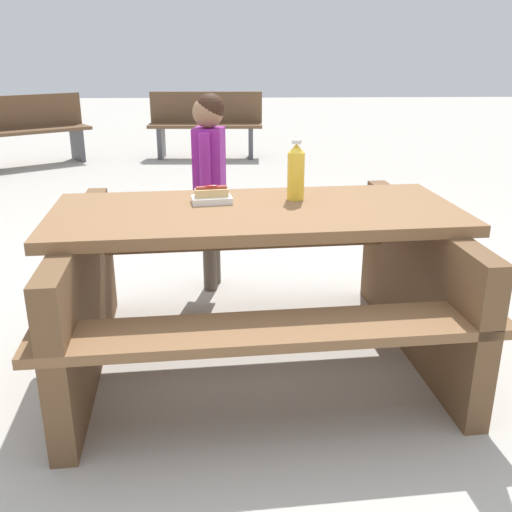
% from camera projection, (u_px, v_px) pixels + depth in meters
% --- Properties ---
extents(ground_plane, '(30.00, 30.00, 0.00)m').
position_uv_depth(ground_plane, '(256.00, 357.00, 2.83)').
color(ground_plane, '#B7B2A8').
rests_on(ground_plane, ground).
extents(picnic_table, '(1.91, 1.55, 0.75)m').
position_uv_depth(picnic_table, '(256.00, 272.00, 2.68)').
color(picnic_table, brown).
rests_on(picnic_table, ground).
extents(soda_bottle, '(0.08, 0.08, 0.28)m').
position_uv_depth(soda_bottle, '(296.00, 172.00, 2.68)').
color(soda_bottle, yellow).
rests_on(soda_bottle, picnic_table).
extents(hotdog_tray, '(0.20, 0.14, 0.08)m').
position_uv_depth(hotdog_tray, '(212.00, 196.00, 2.65)').
color(hotdog_tray, white).
rests_on(hotdog_tray, picnic_table).
extents(child_in_coat, '(0.19, 0.29, 1.18)m').
position_uv_depth(child_in_coat, '(210.00, 167.00, 3.42)').
color(child_in_coat, brown).
rests_on(child_in_coat, ground).
extents(park_bench_near, '(1.51, 0.45, 0.85)m').
position_uv_depth(park_bench_near, '(206.00, 123.00, 7.78)').
color(park_bench_near, brown).
rests_on(park_bench_near, ground).
extents(park_bench_mid, '(1.46, 1.18, 0.85)m').
position_uv_depth(park_bench_mid, '(27.00, 129.00, 7.26)').
color(park_bench_mid, brown).
rests_on(park_bench_mid, ground).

